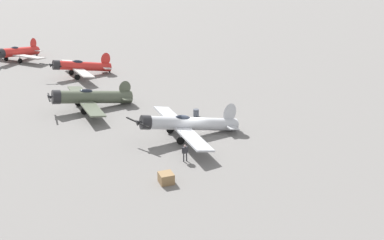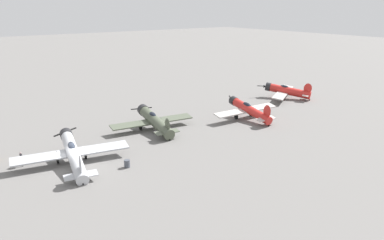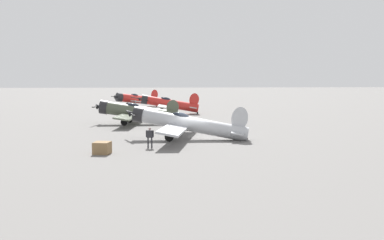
{
  "view_description": "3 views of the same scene",
  "coord_description": "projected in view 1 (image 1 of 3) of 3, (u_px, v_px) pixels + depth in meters",
  "views": [
    {
      "loc": [
        -23.77,
        -36.74,
        18.59
      ],
      "look_at": [
        -0.0,
        0.0,
        1.8
      ],
      "focal_mm": 42.43,
      "sensor_mm": 36.0,
      "label": 1
    },
    {
      "loc": [
        39.11,
        -12.71,
        17.44
      ],
      "look_at": [
        -2.37,
        18.2,
        1.6
      ],
      "focal_mm": 35.31,
      "sensor_mm": 36.0,
      "label": 2
    },
    {
      "loc": [
        -3.07,
        -41.14,
        5.76
      ],
      "look_at": [
        -0.0,
        0.0,
        1.8
      ],
      "focal_mm": 42.29,
      "sensor_mm": 36.0,
      "label": 3
    }
  ],
  "objects": [
    {
      "name": "airplane_far_line",
      "position": [
        80.0,
        66.0,
        68.66
      ],
      "size": [
        10.73,
        11.85,
        3.33
      ],
      "rotation": [
        0.0,
        0.0,
        3.09
      ],
      "color": "red",
      "rests_on": "ground_plane"
    },
    {
      "name": "equipment_crate",
      "position": [
        166.0,
        178.0,
        37.94
      ],
      "size": [
        1.38,
        1.41,
        0.9
      ],
      "rotation": [
        0.0,
        0.0,
        1.36
      ],
      "color": "olive",
      "rests_on": "ground_plane"
    },
    {
      "name": "airplane_outer_stand",
      "position": [
        17.0,
        52.0,
        78.24
      ],
      "size": [
        9.04,
        11.77,
        3.36
      ],
      "rotation": [
        0.0,
        0.0,
        3.67
      ],
      "color": "red",
      "rests_on": "ground_plane"
    },
    {
      "name": "airplane_foreground",
      "position": [
        187.0,
        124.0,
        46.81
      ],
      "size": [
        11.47,
        13.11,
        3.31
      ],
      "rotation": [
        0.0,
        0.0,
        2.95
      ],
      "color": "#B7BABF",
      "rests_on": "ground_plane"
    },
    {
      "name": "airplane_mid_apron",
      "position": [
        90.0,
        97.0,
        54.98
      ],
      "size": [
        10.5,
        12.57,
        3.07
      ],
      "rotation": [
        0.0,
        0.0,
        3.01
      ],
      "color": "#4C5442",
      "rests_on": "ground_plane"
    },
    {
      "name": "ground_crew_mechanic",
      "position": [
        185.0,
        151.0,
        41.58
      ],
      "size": [
        0.65,
        0.26,
        1.67
      ],
      "rotation": [
        0.0,
        0.0,
        4.64
      ],
      "color": "#2D2D33",
      "rests_on": "ground_plane"
    },
    {
      "name": "ground_plane",
      "position": [
        192.0,
        136.0,
        47.52
      ],
      "size": [
        400.0,
        400.0,
        0.0
      ],
      "primitive_type": "plane",
      "color": "slate"
    },
    {
      "name": "fuel_drum",
      "position": [
        196.0,
        113.0,
        52.86
      ],
      "size": [
        0.7,
        0.7,
        0.87
      ],
      "color": "#474C56",
      "rests_on": "ground_plane"
    }
  ]
}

